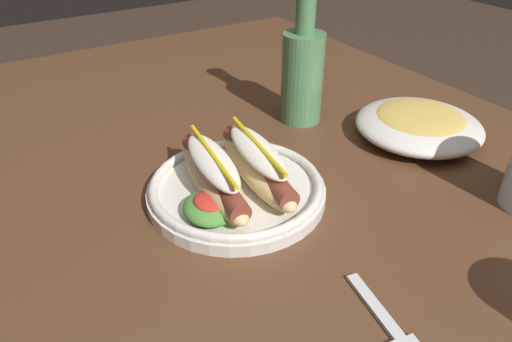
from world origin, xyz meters
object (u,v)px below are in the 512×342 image
object	(u,v)px
hot_dog_plate	(235,181)
glass_bottle	(303,70)
fork	(391,328)
side_bowl	(419,124)

from	to	relation	value
hot_dog_plate	glass_bottle	xyz separation A→B (m)	(-0.14, 0.21, 0.06)
fork	hot_dog_plate	bearing A→B (deg)	-165.22
hot_dog_plate	glass_bottle	bearing A→B (deg)	124.16
side_bowl	hot_dog_plate	bearing A→B (deg)	-91.89
glass_bottle	side_bowl	world-z (taller)	glass_bottle
hot_dog_plate	fork	distance (m)	0.26
glass_bottle	side_bowl	xyz separation A→B (m)	(0.15, 0.12, -0.06)
hot_dog_plate	glass_bottle	size ratio (longest dim) A/B	0.97
hot_dog_plate	fork	size ratio (longest dim) A/B	1.90
hot_dog_plate	fork	xyz separation A→B (m)	(0.26, 0.02, -0.02)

